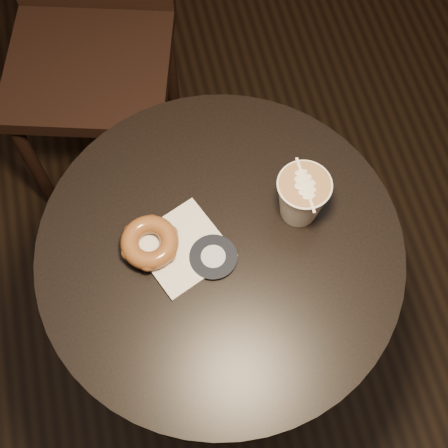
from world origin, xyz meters
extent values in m
plane|color=black|center=(0.00, 0.00, 0.00)|extent=(4.50, 4.50, 0.00)
cylinder|color=black|center=(0.00, 0.00, 0.73)|extent=(0.70, 0.70, 0.03)
cylinder|color=black|center=(0.00, 0.00, 0.37)|extent=(0.07, 0.07, 0.70)
cylinder|color=black|center=(0.00, 0.00, 0.01)|extent=(0.44, 0.44, 0.02)
cube|color=black|center=(-0.20, 0.70, 0.49)|extent=(0.54, 0.54, 0.04)
cylinder|color=black|center=(-0.43, 0.58, 0.24)|extent=(0.04, 0.04, 0.49)
cylinder|color=black|center=(-0.07, 0.47, 0.24)|extent=(0.04, 0.04, 0.49)
cylinder|color=black|center=(-0.33, 0.93, 0.24)|extent=(0.04, 0.04, 0.49)
cylinder|color=black|center=(0.03, 0.83, 0.24)|extent=(0.04, 0.04, 0.49)
cube|color=silver|center=(-0.07, 0.01, 0.75)|extent=(0.19, 0.19, 0.01)
torus|color=brown|center=(-0.13, 0.03, 0.78)|extent=(0.11, 0.11, 0.03)
camera|label=1|loc=(-0.09, -0.43, 1.84)|focal=50.00mm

